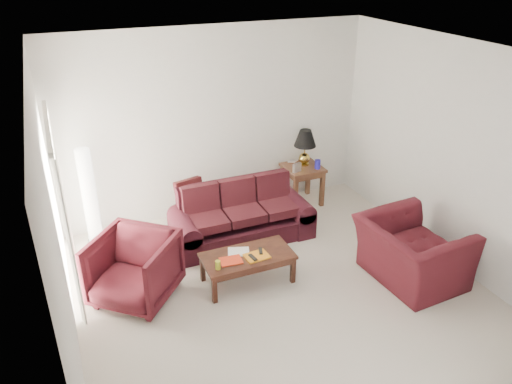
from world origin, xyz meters
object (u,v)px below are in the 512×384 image
armchair_left (134,269)px  sofa (242,214)px  coffee_table (248,268)px  end_table (302,184)px  floor_lamp (89,197)px  armchair_right (411,252)px

armchair_left → sofa: bearing=65.1°
sofa → coffee_table: 1.10m
end_table → armchair_left: bearing=-154.0°
sofa → coffee_table: bearing=-108.1°
floor_lamp → sofa: bearing=-21.0°
sofa → armchair_right: sofa is taller
end_table → armchair_right: (0.28, -2.53, 0.08)m
coffee_table → armchair_right: bearing=-23.4°
sofa → armchair_left: 1.92m
end_table → armchair_left: size_ratio=0.70×
armchair_right → end_table: bearing=2.7°
armchair_left → armchair_right: 3.56m
sofa → armchair_left: bearing=-155.8°
armchair_left → coffee_table: (1.42, -0.23, -0.23)m
end_table → armchair_right: 2.55m
end_table → coffee_table: 2.46m
armchair_right → sofa: bearing=39.3°
floor_lamp → armchair_left: floor_lamp is taller
floor_lamp → armchair_right: (3.73, -2.59, -0.34)m
armchair_right → coffee_table: 2.15m
floor_lamp → end_table: bearing=-1.0°
floor_lamp → coffee_table: size_ratio=1.27×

